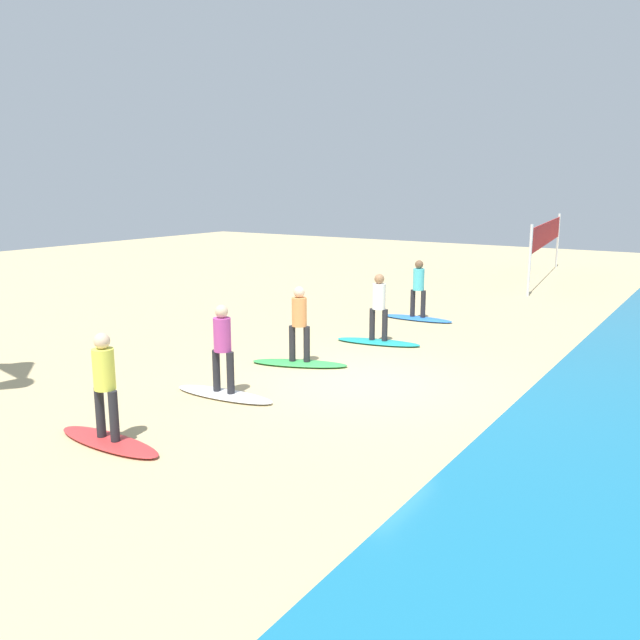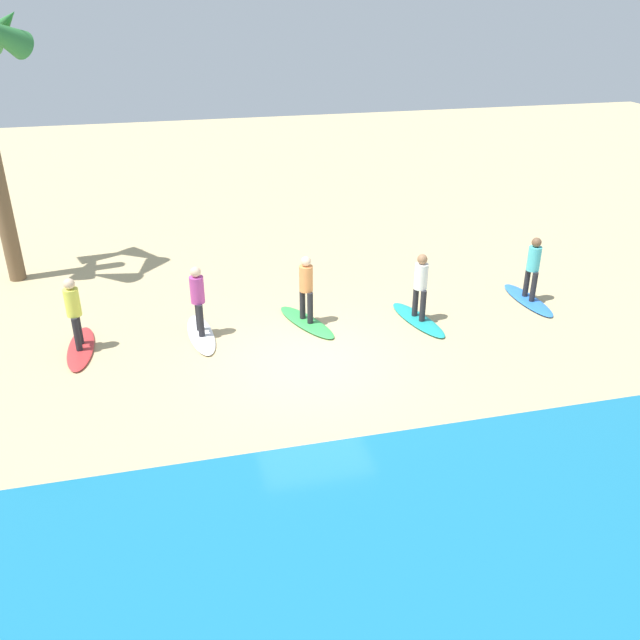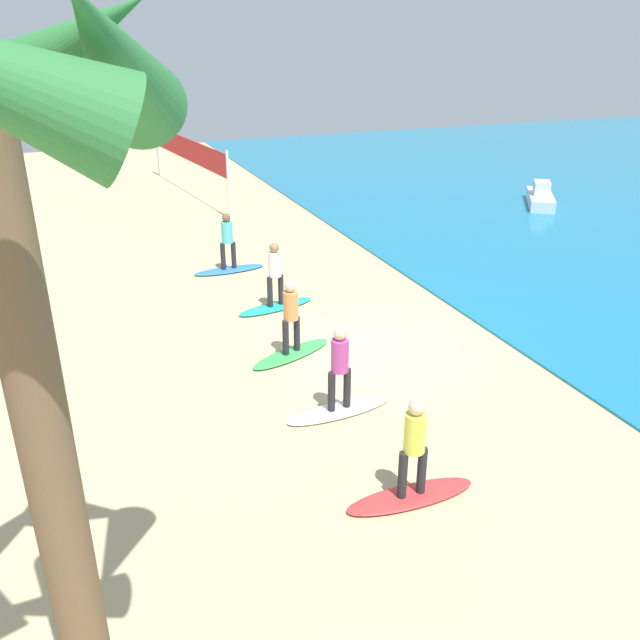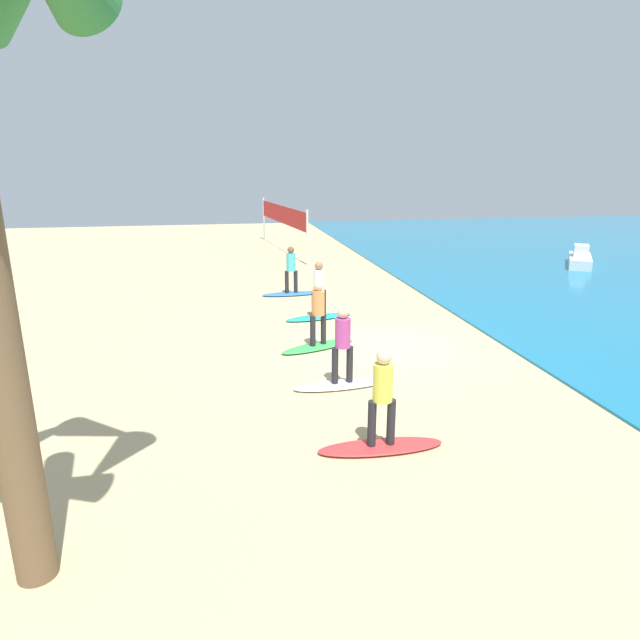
% 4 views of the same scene
% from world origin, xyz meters
% --- Properties ---
extents(ground_plane, '(60.00, 60.00, 0.00)m').
position_xyz_m(ground_plane, '(0.00, 0.00, 0.00)').
color(ground_plane, tan).
extents(surfboard_blue, '(0.66, 2.12, 0.09)m').
position_xyz_m(surfboard_blue, '(-6.12, -1.60, 0.04)').
color(surfboard_blue, blue).
rests_on(surfboard_blue, ground).
extents(surfer_blue, '(0.32, 0.46, 1.64)m').
position_xyz_m(surfer_blue, '(-6.12, -1.60, 1.04)').
color(surfer_blue, '#232328').
rests_on(surfer_blue, surfboard_blue).
extents(surfboard_teal, '(0.99, 2.17, 0.09)m').
position_xyz_m(surfboard_teal, '(-2.96, -1.20, 0.04)').
color(surfboard_teal, teal).
rests_on(surfboard_teal, ground).
extents(surfer_teal, '(0.32, 0.45, 1.64)m').
position_xyz_m(surfer_teal, '(-2.96, -1.20, 1.04)').
color(surfer_teal, '#232328').
rests_on(surfer_teal, surfboard_teal).
extents(surfboard_green, '(1.31, 2.16, 0.09)m').
position_xyz_m(surfboard_green, '(-0.31, -1.71, 0.04)').
color(surfboard_green, green).
rests_on(surfboard_green, ground).
extents(surfer_green, '(0.32, 0.44, 1.64)m').
position_xyz_m(surfer_green, '(-0.31, -1.71, 1.04)').
color(surfer_green, '#232328').
rests_on(surfer_green, surfboard_green).
extents(surfboard_white, '(0.72, 2.14, 0.09)m').
position_xyz_m(surfboard_white, '(2.21, -1.67, 0.04)').
color(surfboard_white, white).
rests_on(surfboard_white, ground).
extents(surfer_white, '(0.32, 0.46, 1.64)m').
position_xyz_m(surfer_white, '(2.21, -1.67, 1.04)').
color(surfer_white, '#232328').
rests_on(surfer_white, surfboard_white).
extents(surfboard_red, '(0.60, 2.11, 0.09)m').
position_xyz_m(surfboard_red, '(4.87, -1.63, 0.04)').
color(surfboard_red, red).
rests_on(surfboard_red, ground).
extents(surfer_red, '(0.32, 0.46, 1.64)m').
position_xyz_m(surfer_red, '(4.87, -1.63, 1.04)').
color(surfer_red, '#232328').
rests_on(surfer_red, surfboard_red).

